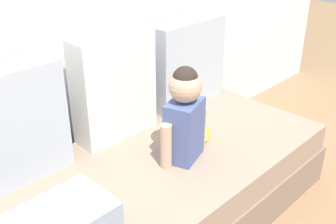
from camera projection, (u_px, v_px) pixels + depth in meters
ground_plane at (163, 216)px, 2.31m from camera, size 12.00×12.00×0.00m
couch at (163, 189)px, 2.22m from camera, size 1.90×0.93×0.40m
throw_pillow_left at (12, 126)px, 1.86m from camera, size 0.49×0.16×0.56m
throw_pillow_center at (114, 86)px, 2.23m from camera, size 0.47×0.16×0.59m
throw_pillow_right at (187, 62)px, 2.61m from camera, size 0.54×0.16×0.55m
toddler at (184, 114)px, 2.03m from camera, size 0.31×0.20×0.50m
banana at (206, 134)px, 2.31m from camera, size 0.17×0.13×0.04m
folded_blanket at (61, 223)px, 1.60m from camera, size 0.40×0.28×0.13m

